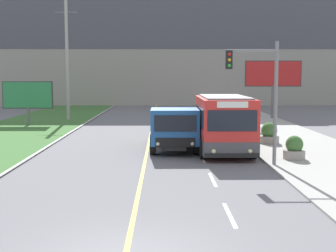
# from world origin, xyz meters

# --- Properties ---
(lane_marking_centre) EXTENTS (2.88, 140.00, 0.01)m
(lane_marking_centre) POSITION_xyz_m (0.41, 2.89, 0.00)
(lane_marking_centre) COLOR gold
(lane_marking_centre) RESTS_ON ground_plane
(apartment_block_background) EXTENTS (80.00, 8.04, 21.24)m
(apartment_block_background) POSITION_xyz_m (0.00, 55.99, 10.62)
(apartment_block_background) COLOR gray
(apartment_block_background) RESTS_ON ground_plane
(city_bus) EXTENTS (2.69, 5.76, 2.95)m
(city_bus) POSITION_xyz_m (3.96, 13.83, 1.49)
(city_bus) COLOR red
(city_bus) RESTS_ON ground_plane
(dump_truck) EXTENTS (2.50, 6.17, 2.31)m
(dump_truck) POSITION_xyz_m (1.43, 14.54, 1.19)
(dump_truck) COLOR black
(dump_truck) RESTS_ON ground_plane
(utility_pole_far) EXTENTS (1.80, 0.28, 10.76)m
(utility_pole_far) POSITION_xyz_m (-7.64, 31.98, 5.43)
(utility_pole_far) COLOR #9E9E99
(utility_pole_far) RESTS_ON ground_plane
(traffic_light_mast) EXTENTS (2.28, 0.32, 5.45)m
(traffic_light_mast) POSITION_xyz_m (5.06, 10.40, 3.49)
(traffic_light_mast) COLOR slate
(traffic_light_mast) RESTS_ON ground_plane
(billboard_large) EXTENTS (5.15, 0.24, 5.34)m
(billboard_large) POSITION_xyz_m (10.93, 32.98, 3.99)
(billboard_large) COLOR #59595B
(billboard_large) RESTS_ON ground_plane
(billboard_small) EXTENTS (4.00, 0.24, 3.53)m
(billboard_small) POSITION_xyz_m (-9.95, 27.57, 2.37)
(billboard_small) COLOR #59595B
(billboard_small) RESTS_ON ground_plane
(planter_round_near) EXTENTS (1.02, 1.02, 1.11)m
(planter_round_near) POSITION_xyz_m (7.00, 11.75, 0.56)
(planter_round_near) COLOR gray
(planter_round_near) RESTS_ON sidewalk_right
(planter_round_second) EXTENTS (1.15, 1.15, 1.21)m
(planter_round_second) POSITION_xyz_m (6.98, 16.87, 0.60)
(planter_round_second) COLOR gray
(planter_round_second) RESTS_ON sidewalk_right
(planter_round_third) EXTENTS (1.06, 1.06, 1.13)m
(planter_round_third) POSITION_xyz_m (7.02, 22.00, 0.57)
(planter_round_third) COLOR gray
(planter_round_third) RESTS_ON sidewalk_right
(planter_round_far) EXTENTS (0.99, 0.99, 1.11)m
(planter_round_far) POSITION_xyz_m (6.78, 27.12, 0.56)
(planter_round_far) COLOR gray
(planter_round_far) RESTS_ON sidewalk_right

